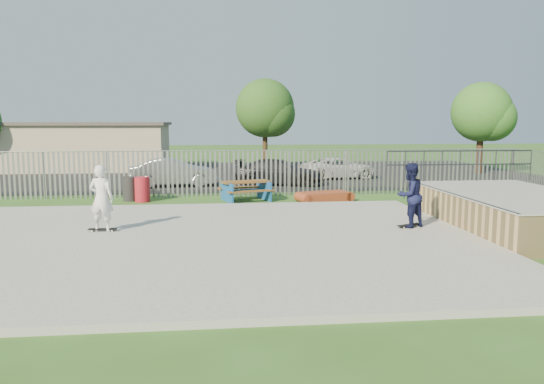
{
  "coord_description": "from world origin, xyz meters",
  "views": [
    {
      "loc": [
        0.41,
        -14.07,
        3.26
      ],
      "look_at": [
        2.13,
        2.0,
        1.1
      ],
      "focal_mm": 35.0,
      "sensor_mm": 36.0,
      "label": 1
    }
  ],
  "objects": [
    {
      "name": "fence",
      "position": [
        1.0,
        4.59,
        1.0
      ],
      "size": [
        26.04,
        16.02,
        2.0
      ],
      "color": "gray",
      "rests_on": "ground"
    },
    {
      "name": "car_dark",
      "position": [
        3.66,
        12.76,
        0.68
      ],
      "size": [
        4.86,
        2.92,
        1.32
      ],
      "primitive_type": "imported",
      "rotation": [
        0.0,
        0.0,
        1.32
      ],
      "color": "black",
      "rests_on": "parking_lot"
    },
    {
      "name": "building",
      "position": [
        -8.0,
        23.0,
        1.61
      ],
      "size": [
        10.4,
        6.4,
        3.2
      ],
      "color": "#BAAC8F",
      "rests_on": "ground"
    },
    {
      "name": "car_white",
      "position": [
        7.43,
        15.46,
        0.62
      ],
      "size": [
        4.56,
        2.65,
        1.19
      ],
      "primitive_type": "imported",
      "rotation": [
        0.0,
        0.0,
        1.73
      ],
      "color": "silver",
      "rests_on": "parking_lot"
    },
    {
      "name": "concrete_slab",
      "position": [
        0.0,
        0.0,
        0.07
      ],
      "size": [
        15.0,
        12.0,
        0.15
      ],
      "primitive_type": "cube",
      "color": "gray",
      "rests_on": "ground"
    },
    {
      "name": "tree_right",
      "position": [
        16.85,
        17.52,
        3.81
      ],
      "size": [
        3.67,
        3.67,
        5.66
      ],
      "color": "#442B1B",
      "rests_on": "ground"
    },
    {
      "name": "skateboard_a",
      "position": [
        6.08,
        0.83,
        0.19
      ],
      "size": [
        0.8,
        0.54,
        0.08
      ],
      "rotation": [
        0.0,
        0.0,
        0.47
      ],
      "color": "black",
      "rests_on": "concrete_slab"
    },
    {
      "name": "skater_navy",
      "position": [
        6.08,
        0.83,
        1.1
      ],
      "size": [
        1.15,
        1.06,
        1.9
      ],
      "primitive_type": "imported",
      "rotation": [
        0.0,
        0.0,
        3.61
      ],
      "color": "#111538",
      "rests_on": "concrete_slab"
    },
    {
      "name": "ground",
      "position": [
        0.0,
        0.0,
        0.0
      ],
      "size": [
        120.0,
        120.0,
        0.0
      ],
      "primitive_type": "plane",
      "color": "#30571E",
      "rests_on": "ground"
    },
    {
      "name": "skateboard_b",
      "position": [
        -2.82,
        1.17,
        0.19
      ],
      "size": [
        0.81,
        0.24,
        0.08
      ],
      "rotation": [
        0.0,
        0.0,
        -0.05
      ],
      "color": "black",
      "rests_on": "concrete_slab"
    },
    {
      "name": "car_silver",
      "position": [
        -1.7,
        12.68,
        0.72
      ],
      "size": [
        4.41,
        1.95,
        1.41
      ],
      "primitive_type": "imported",
      "rotation": [
        0.0,
        0.0,
        1.68
      ],
      "color": "#ADADB2",
      "rests_on": "parking_lot"
    },
    {
      "name": "trash_bin_grey",
      "position": [
        -3.1,
        8.07,
        0.5
      ],
      "size": [
        0.6,
        0.6,
        1.0
      ],
      "primitive_type": "cylinder",
      "color": "black",
      "rests_on": "ground"
    },
    {
      "name": "skater_white",
      "position": [
        -2.82,
        1.17,
        1.1
      ],
      "size": [
        0.78,
        0.6,
        1.9
      ],
      "primitive_type": "imported",
      "rotation": [
        0.0,
        0.0,
        2.92
      ],
      "color": "white",
      "rests_on": "concrete_slab"
    },
    {
      "name": "funbox",
      "position": [
        4.83,
        7.06,
        0.19
      ],
      "size": [
        2.14,
        1.48,
        0.39
      ],
      "rotation": [
        0.0,
        0.0,
        0.29
      ],
      "color": "maroon",
      "rests_on": "ground"
    },
    {
      "name": "trash_bin_red",
      "position": [
        -2.57,
        7.74,
        0.51
      ],
      "size": [
        0.61,
        0.61,
        1.01
      ],
      "primitive_type": "cylinder",
      "color": "#A71925",
      "rests_on": "ground"
    },
    {
      "name": "tree_mid",
      "position": [
        3.8,
        22.14,
        4.13
      ],
      "size": [
        3.97,
        3.97,
        6.13
      ],
      "color": "#41301A",
      "rests_on": "ground"
    },
    {
      "name": "parking_lot",
      "position": [
        0.0,
        19.0,
        0.01
      ],
      "size": [
        40.0,
        18.0,
        0.02
      ],
      "primitive_type": "cube",
      "color": "black",
      "rests_on": "ground"
    },
    {
      "name": "quarter_pipe",
      "position": [
        9.5,
        1.04,
        0.56
      ],
      "size": [
        5.5,
        7.05,
        2.19
      ],
      "color": "tan",
      "rests_on": "ground"
    },
    {
      "name": "picnic_table",
      "position": [
        1.64,
        7.57,
        0.42
      ],
      "size": [
        2.33,
        2.1,
        0.83
      ],
      "rotation": [
        0.0,
        0.0,
        0.29
      ],
      "color": "brown",
      "rests_on": "ground"
    }
  ]
}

